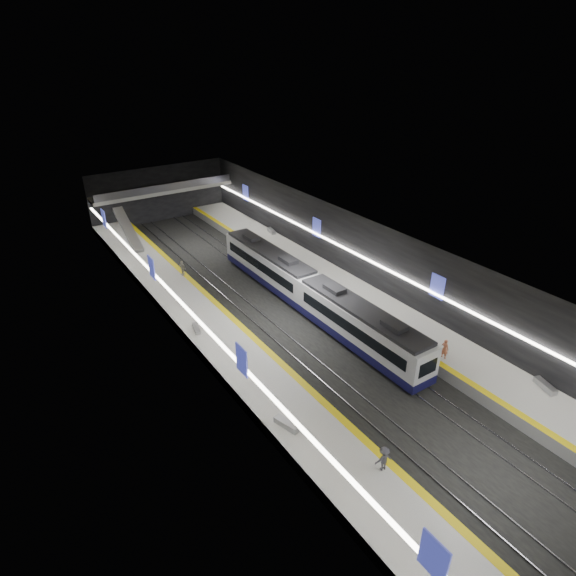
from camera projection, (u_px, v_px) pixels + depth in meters
ground at (295, 323)px, 45.93m from camera, size 70.00×70.00×0.00m
ceiling at (295, 245)px, 42.23m from camera, size 20.00×70.00×0.04m
wall_left at (194, 317)px, 39.17m from camera, size 0.04×70.00×8.00m
wall_right at (376, 261)px, 48.99m from camera, size 0.04×70.00×8.00m
wall_back at (159, 194)px, 69.90m from camera, size 20.00×0.04×8.00m
platform_left at (224, 343)px, 42.02m from camera, size 5.00×70.00×1.00m
tile_surface_left at (224, 338)px, 41.78m from camera, size 5.00×70.00×0.02m
tactile_strip_left at (246, 330)px, 42.86m from camera, size 0.60×70.00×0.02m
platform_right at (355, 297)px, 49.39m from camera, size 5.00×70.00×1.00m
tile_surface_right at (355, 293)px, 49.15m from camera, size 5.00×70.00×0.02m
tactile_strip_right at (338, 299)px, 48.06m from camera, size 0.60×70.00×0.02m
rails at (295, 322)px, 45.90m from camera, size 6.52×70.00×0.12m
train at (310, 291)px, 46.94m from camera, size 2.69×30.05×3.60m
ad_posters at (289, 277)px, 44.59m from camera, size 19.94×53.50×2.20m
cove_light_left at (196, 318)px, 39.36m from camera, size 0.25×68.60×0.12m
cove_light_right at (374, 263)px, 48.99m from camera, size 0.25×68.60×0.12m
mezzanine_bridge at (163, 190)px, 67.89m from camera, size 20.00×3.00×1.50m
escalator at (128, 229)px, 60.08m from camera, size 1.20×7.50×3.92m
bench_left_near at (287, 424)px, 32.17m from camera, size 1.03×1.99×0.47m
bench_left_far at (196, 329)px, 42.80m from camera, size 0.79×1.68×0.40m
bench_right_near at (545, 386)px, 35.70m from camera, size 1.08×1.98×0.47m
bench_right_far at (271, 231)px, 64.25m from camera, size 0.87×1.92×0.45m
passenger_right_a at (445, 349)px, 38.86m from camera, size 0.48×0.67×1.72m
passenger_left_a at (182, 268)px, 52.53m from camera, size 0.67×1.06×1.68m
passenger_left_b at (384, 459)px, 28.73m from camera, size 1.20×0.84×1.69m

